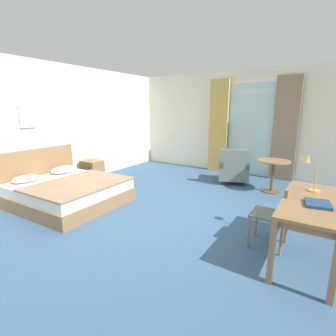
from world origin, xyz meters
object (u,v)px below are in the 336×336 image
bed (66,191)px  round_cafe_table (273,169)px  nightstand (92,171)px  framed_picture (27,117)px  desk_lamp (309,164)px  armchair_by_window (233,169)px  desk_chair (276,212)px  closed_book (318,204)px  writing_desk (311,207)px

bed → round_cafe_table: size_ratio=2.80×
nightstand → framed_picture: 1.95m
nightstand → round_cafe_table: round_cafe_table is taller
bed → nightstand: 1.55m
desk_lamp → armchair_by_window: 3.01m
nightstand → desk_chair: size_ratio=0.62×
framed_picture → desk_chair: bearing=5.6°
armchair_by_window → desk_chair: bearing=-61.3°
bed → closed_book: bearing=3.1°
writing_desk → closed_book: bearing=-67.9°
nightstand → framed_picture: bearing=-103.3°
nightstand → desk_lamp: bearing=-5.8°
desk_chair → round_cafe_table: 2.49m
nightstand → armchair_by_window: 3.57m
nightstand → framed_picture: (-0.32, -1.34, 1.38)m
bed → writing_desk: bed is taller
nightstand → framed_picture: size_ratio=1.24×
desk_lamp → framed_picture: 5.25m
writing_desk → desk_chair: bearing=169.1°
bed → closed_book: (4.22, 0.23, 0.53)m
nightstand → closed_book: closed_book is taller
desk_lamp → framed_picture: size_ratio=1.17×
armchair_by_window → framed_picture: 4.82m
desk_lamp → armchair_by_window: (-1.76, 2.31, -0.76)m
desk_chair → framed_picture: size_ratio=1.98×
round_cafe_table → framed_picture: bearing=-146.2°
desk_chair → armchair_by_window: 3.08m
desk_chair → framed_picture: framed_picture is taller
nightstand → desk_lamp: (4.83, -0.49, 0.84)m
desk_chair → closed_book: 0.60m
bed → nightstand: size_ratio=3.71×
desk_chair → bed: bearing=-172.8°
bed → desk_lamp: desk_lamp is taller
desk_lamp → armchair_by_window: desk_lamp is taller
desk_lamp → bed: bearing=-168.1°
nightstand → round_cafe_table: (4.04, 1.57, 0.26)m
closed_book → round_cafe_table: bearing=100.8°
bed → writing_desk: size_ratio=1.29×
nightstand → framed_picture: framed_picture is taller
desk_chair → writing_desk: bearing=-10.9°
round_cafe_table → framed_picture: size_ratio=1.64×
armchair_by_window → desk_lamp: bearing=-52.7°
desk_lamp → desk_chair: bearing=-127.3°
desk_chair → desk_lamp: bearing=52.7°
round_cafe_table → writing_desk: bearing=-70.3°
writing_desk → armchair_by_window: 3.36m
closed_book → writing_desk: bearing=103.1°
bed → closed_book: size_ratio=6.81×
framed_picture → writing_desk: bearing=4.3°
round_cafe_table → framed_picture: 5.36m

